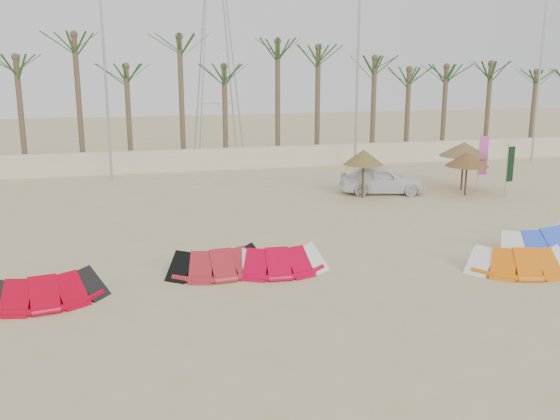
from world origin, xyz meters
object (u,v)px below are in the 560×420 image
object	(u,v)px
kite_red_left	(44,285)
kite_red_mid	(218,259)
kite_red_right	(273,257)
car	(381,180)
kite_orange	(515,257)
parasol_right	(464,149)
parasol_left	(364,157)
parasol_mid	(467,159)
kite_blue	(536,236)

from	to	relation	value
kite_red_left	kite_red_mid	bearing A→B (deg)	13.75
kite_red_left	kite_red_right	world-z (taller)	same
kite_red_mid	car	xyz separation A→B (m)	(9.46, 9.63, 0.27)
kite_red_left	kite_orange	world-z (taller)	same
kite_red_right	kite_orange	size ratio (longest dim) A/B	0.93
car	parasol_right	bearing A→B (deg)	-78.82
kite_red_mid	kite_red_left	bearing A→B (deg)	-166.25
kite_red_left	kite_orange	distance (m)	14.02
kite_red_mid	parasol_right	bearing A→B (deg)	34.55
kite_red_left	car	distance (m)	18.02
kite_red_left	kite_red_right	size ratio (longest dim) A/B	1.07
kite_red_left	parasol_left	world-z (taller)	parasol_left
kite_red_right	parasol_mid	distance (m)	14.42
kite_red_left	kite_red_mid	size ratio (longest dim) A/B	1.07
parasol_mid	car	size ratio (longest dim) A/B	0.52
kite_orange	parasol_left	size ratio (longest dim) A/B	1.51
kite_blue	parasol_right	bearing A→B (deg)	74.98
kite_blue	parasol_right	distance (m)	10.06
parasol_right	parasol_left	bearing A→B (deg)	-174.76
parasol_mid	kite_red_right	bearing A→B (deg)	-143.56
kite_red_left	kite_blue	distance (m)	16.12
kite_orange	kite_red_mid	bearing A→B (deg)	167.25
kite_red_left	kite_orange	size ratio (longest dim) A/B	1.00
parasol_mid	car	xyz separation A→B (m)	(-3.82, 1.33, -1.08)
parasol_mid	parasol_right	distance (m)	1.26
car	parasol_left	bearing A→B (deg)	132.76
kite_orange	kite_blue	size ratio (longest dim) A/B	0.96
kite_red_right	kite_blue	bearing A→B (deg)	0.53
kite_red_left	kite_red_mid	xyz separation A→B (m)	(4.94, 1.21, -0.00)
kite_red_mid	car	distance (m)	13.50
kite_red_right	car	distance (m)	12.53
parasol_right	car	world-z (taller)	parasol_right
kite_orange	parasol_left	world-z (taller)	parasol_left
kite_red_left	kite_orange	bearing A→B (deg)	-3.44
kite_blue	car	size ratio (longest dim) A/B	0.90
kite_blue	parasol_mid	bearing A→B (deg)	75.87
kite_red_mid	car	world-z (taller)	car
parasol_mid	kite_orange	bearing A→B (deg)	-112.14
kite_red_mid	kite_blue	bearing A→B (deg)	-0.70
kite_blue	parasol_right	xyz separation A→B (m)	(2.57, 9.58, 1.66)
kite_red_left	parasol_mid	world-z (taller)	parasol_mid
kite_orange	parasol_left	bearing A→B (deg)	94.39
kite_blue	kite_red_right	bearing A→B (deg)	-179.47
kite_red_left	kite_blue	world-z (taller)	same
parasol_right	car	bearing A→B (deg)	177.50
parasol_left	parasol_right	xyz separation A→B (m)	(5.50, 0.50, 0.13)
car	parasol_mid	bearing A→B (deg)	-95.47
kite_red_mid	parasol_mid	xyz separation A→B (m)	(13.27, 8.31, 1.35)
parasol_left	parasol_right	size ratio (longest dim) A/B	0.95
car	kite_red_mid	bearing A→B (deg)	149.20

